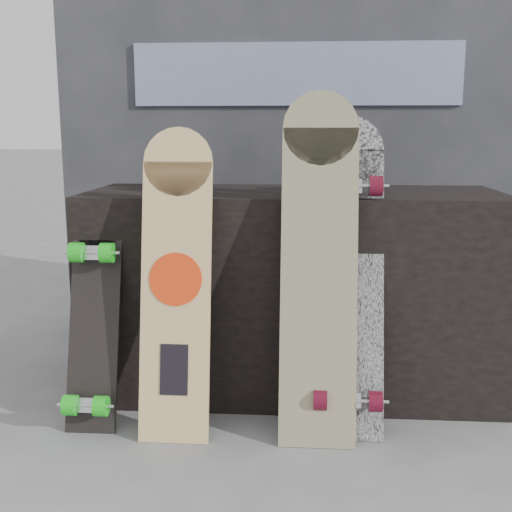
# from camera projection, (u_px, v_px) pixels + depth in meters

# --- Properties ---
(ground) EXTENTS (60.00, 60.00, 0.00)m
(ground) POSITION_uv_depth(u_px,v_px,m) (289.00, 442.00, 2.17)
(ground) COLOR slate
(ground) RESTS_ON ground
(vendor_table) EXTENTS (1.60, 0.60, 0.80)m
(vendor_table) POSITION_uv_depth(u_px,v_px,m) (292.00, 291.00, 2.58)
(vendor_table) COLOR black
(vendor_table) RESTS_ON ground
(booth) EXTENTS (2.40, 0.22, 2.20)m
(booth) POSITION_uv_depth(u_px,v_px,m) (296.00, 116.00, 3.27)
(booth) COLOR #2E2E32
(booth) RESTS_ON ground
(merch_box_purple) EXTENTS (0.18, 0.12, 0.10)m
(merch_box_purple) POSITION_uv_depth(u_px,v_px,m) (169.00, 175.00, 2.66)
(merch_box_purple) COLOR #51346A
(merch_box_purple) RESTS_ON vendor_table
(merch_box_small) EXTENTS (0.14, 0.14, 0.12)m
(merch_box_small) POSITION_uv_depth(u_px,v_px,m) (364.00, 174.00, 2.56)
(merch_box_small) COLOR #51346A
(merch_box_small) RESTS_ON vendor_table
(merch_box_flat) EXTENTS (0.22, 0.10, 0.06)m
(merch_box_flat) POSITION_uv_depth(u_px,v_px,m) (316.00, 182.00, 2.54)
(merch_box_flat) COLOR #D1B78C
(merch_box_flat) RESTS_ON vendor_table
(longboard_geisha) EXTENTS (0.24, 0.24, 1.05)m
(longboard_geisha) POSITION_uv_depth(u_px,v_px,m) (176.00, 275.00, 2.17)
(longboard_geisha) COLOR beige
(longboard_geisha) RESTS_ON ground
(longboard_celtic) EXTENTS (0.26, 0.28, 1.17)m
(longboard_celtic) POSITION_uv_depth(u_px,v_px,m) (319.00, 256.00, 2.14)
(longboard_celtic) COLOR beige
(longboard_celtic) RESTS_ON ground
(longboard_cascadia) EXTENTS (0.25, 0.39, 1.09)m
(longboard_cascadia) POSITION_uv_depth(u_px,v_px,m) (347.00, 268.00, 2.22)
(longboard_cascadia) COLOR silver
(longboard_cascadia) RESTS_ON ground
(skateboard_dark) EXTENTS (0.18, 0.30, 0.79)m
(skateboard_dark) POSITION_uv_depth(u_px,v_px,m) (93.00, 315.00, 2.25)
(skateboard_dark) COLOR black
(skateboard_dark) RESTS_ON ground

